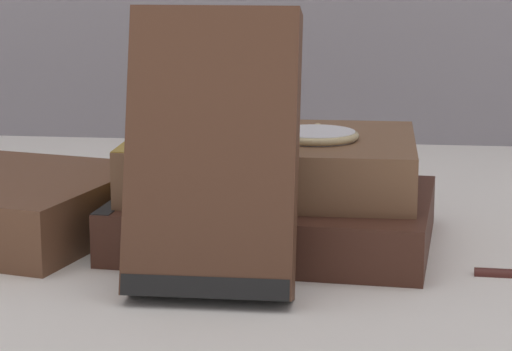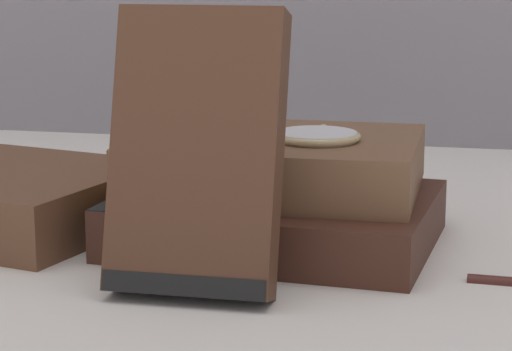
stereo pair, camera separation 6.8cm
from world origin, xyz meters
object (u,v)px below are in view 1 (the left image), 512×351
reading_glasses (185,184)px  book_leaning_front (212,162)px  book_flat_bottom (268,219)px  book_flat_top (266,163)px  pocket_watch (315,135)px

reading_glasses → book_leaning_front: bearing=-76.5°
book_leaning_front → book_flat_bottom: bearing=79.4°
book_flat_bottom → book_flat_top: 0.04m
pocket_watch → book_flat_bottom: bearing=-171.6°
book_flat_bottom → book_flat_top: book_flat_top is taller
book_flat_top → pocket_watch: 0.04m
book_flat_bottom → pocket_watch: pocket_watch is taller
book_leaning_front → pocket_watch: size_ratio=2.67×
book_flat_top → reading_glasses: (-0.09, 0.15, -0.05)m
book_flat_top → reading_glasses: size_ratio=2.15×
pocket_watch → reading_glasses: pocket_watch is taller
book_flat_bottom → book_leaning_front: size_ratio=1.32×
book_leaning_front → reading_glasses: 0.30m
book_leaning_front → pocket_watch: bearing=65.7°
book_leaning_front → pocket_watch: 0.12m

